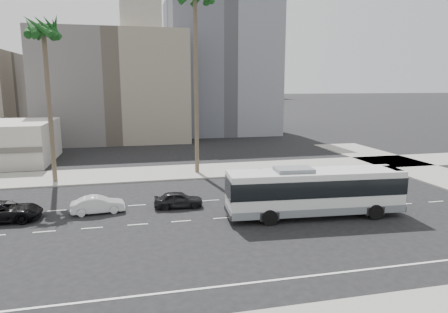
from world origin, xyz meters
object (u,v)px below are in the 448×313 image
object	(u,v)px
city_bus	(315,191)
car_b	(98,205)
car_a	(178,200)
car_c	(3,211)
palm_mid	(44,34)

from	to	relation	value
city_bus	car_b	world-z (taller)	city_bus
city_bus	car_a	distance (m)	10.44
car_a	car_c	xyz separation A→B (m)	(-12.36, -0.38, 0.07)
car_c	palm_mid	distance (m)	17.29
city_bus	car_c	distance (m)	22.19
palm_mid	car_c	bearing A→B (deg)	-97.67
car_c	palm_mid	xyz separation A→B (m)	(1.47, 10.91, 13.32)
car_b	car_c	size ratio (longest dim) A/B	0.76
palm_mid	car_b	bearing A→B (deg)	-65.14
city_bus	car_c	size ratio (longest dim) A/B	2.53
car_b	car_c	world-z (taller)	car_c
city_bus	palm_mid	distance (m)	27.91
city_bus	car_b	size ratio (longest dim) A/B	3.33
city_bus	car_a	world-z (taller)	city_bus
city_bus	palm_mid	world-z (taller)	palm_mid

